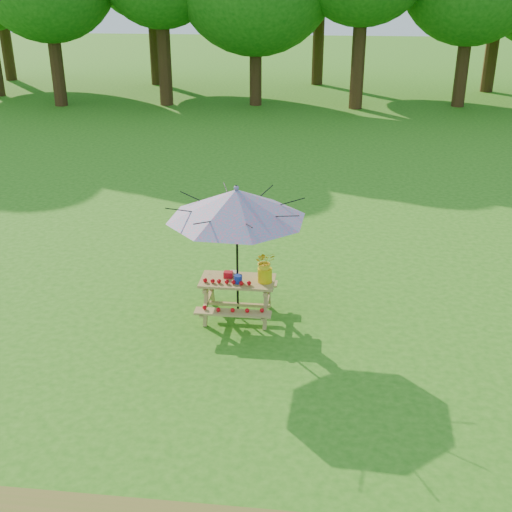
# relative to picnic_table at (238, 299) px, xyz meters

# --- Properties ---
(picnic_table) EXTENTS (1.20, 1.32, 0.67)m
(picnic_table) POSITION_rel_picnic_table_xyz_m (0.00, 0.00, 0.00)
(picnic_table) COLOR olive
(picnic_table) RESTS_ON ground
(patio_umbrella) EXTENTS (2.81, 2.81, 2.25)m
(patio_umbrella) POSITION_rel_picnic_table_xyz_m (0.00, 0.00, 1.62)
(patio_umbrella) COLOR black
(patio_umbrella) RESTS_ON ground
(produce_bins) EXTENTS (0.32, 0.39, 0.13)m
(produce_bins) POSITION_rel_picnic_table_xyz_m (-0.06, 0.01, 0.40)
(produce_bins) COLOR red
(produce_bins) RESTS_ON picnic_table
(tomatoes_row) EXTENTS (0.77, 0.13, 0.07)m
(tomatoes_row) POSITION_rel_picnic_table_xyz_m (-0.15, -0.18, 0.38)
(tomatoes_row) COLOR red
(tomatoes_row) RESTS_ON picnic_table
(flower_bucket) EXTENTS (0.39, 0.36, 0.52)m
(flower_bucket) POSITION_rel_picnic_table_xyz_m (0.44, -0.02, 0.62)
(flower_bucket) COLOR #DBBA0B
(flower_bucket) RESTS_ON picnic_table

